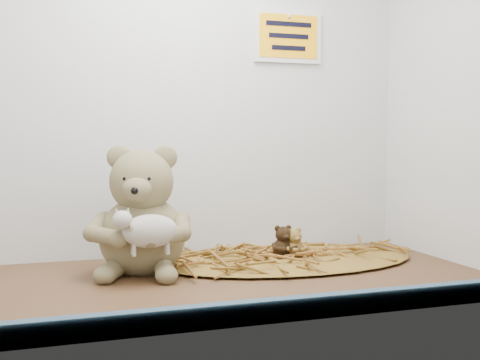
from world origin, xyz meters
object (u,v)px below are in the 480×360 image
object	(u,v)px
mini_teddy_tan	(294,242)
toy_lamb	(150,231)
main_teddy	(142,210)
mini_teddy_brown	(283,240)

from	to	relation	value
mini_teddy_tan	toy_lamb	bearing A→B (deg)	-167.41
main_teddy	toy_lamb	distance (cm)	10.34
main_teddy	toy_lamb	xyz separation A→B (cm)	(0.00, -9.83, -3.19)
toy_lamb	mini_teddy_tan	size ratio (longest dim) A/B	2.09
main_teddy	toy_lamb	size ratio (longest dim) A/B	1.90
main_teddy	mini_teddy_brown	bearing A→B (deg)	21.26
main_teddy	mini_teddy_tan	bearing A→B (deg)	19.97
main_teddy	mini_teddy_brown	size ratio (longest dim) A/B	3.58
toy_lamb	mini_teddy_brown	xyz separation A→B (cm)	(33.18, 11.80, -5.49)
toy_lamb	mini_teddy_tan	world-z (taller)	toy_lamb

